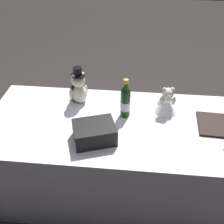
% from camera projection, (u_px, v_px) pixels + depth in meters
% --- Properties ---
extents(ground_plane, '(12.00, 12.00, 0.00)m').
position_uv_depth(ground_plane, '(112.00, 185.00, 2.40)').
color(ground_plane, '#2D2826').
extents(reception_table, '(1.85, 0.86, 0.71)m').
position_uv_depth(reception_table, '(112.00, 157.00, 2.19)').
color(reception_table, white).
rests_on(reception_table, ground_plane).
extents(teddy_bear_groom, '(0.15, 0.15, 0.31)m').
position_uv_depth(teddy_bear_groom, '(78.00, 88.00, 2.11)').
color(teddy_bear_groom, beige).
rests_on(teddy_bear_groom, reception_table).
extents(teddy_bear_bride, '(0.17, 0.20, 0.22)m').
position_uv_depth(teddy_bear_bride, '(166.00, 101.00, 2.03)').
color(teddy_bear_bride, white).
rests_on(teddy_bear_bride, reception_table).
extents(champagne_bottle, '(0.07, 0.07, 0.31)m').
position_uv_depth(champagne_bottle, '(125.00, 101.00, 1.97)').
color(champagne_bottle, '#17390F').
rests_on(champagne_bottle, reception_table).
extents(gift_case_black, '(0.32, 0.28, 0.13)m').
position_uv_depth(gift_case_black, '(94.00, 132.00, 1.80)').
color(gift_case_black, black).
rests_on(gift_case_black, reception_table).
extents(guestbook, '(0.22, 0.27, 0.02)m').
position_uv_depth(guestbook, '(213.00, 124.00, 1.95)').
color(guestbook, black).
rests_on(guestbook, reception_table).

